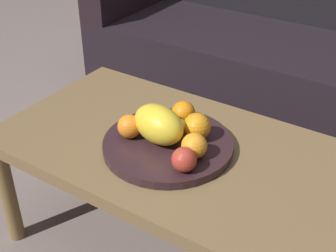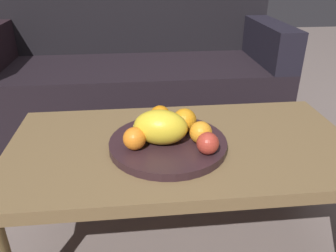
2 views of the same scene
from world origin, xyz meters
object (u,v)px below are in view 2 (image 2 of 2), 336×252
at_px(orange_right, 160,116).
at_px(apple_front, 208,143).
at_px(couch, 135,75).
at_px(banana_bunch, 159,127).
at_px(orange_left, 185,120).
at_px(coffee_table, 182,155).
at_px(fruit_bowl, 168,144).
at_px(orange_back, 201,132).
at_px(melon_large_front, 161,127).
at_px(orange_front, 134,139).

bearing_deg(orange_right, apple_front, -57.95).
relative_size(couch, apple_front, 25.99).
distance_m(couch, banana_bunch, 1.05).
bearing_deg(orange_left, banana_bunch, -165.16).
xyz_separation_m(coffee_table, fruit_bowl, (-0.05, -0.02, 0.06)).
distance_m(coffee_table, orange_left, 0.11).
bearing_deg(apple_front, fruit_bowl, 140.46).
xyz_separation_m(couch, orange_back, (0.19, -1.09, 0.17)).
xyz_separation_m(couch, orange_right, (0.08, -0.96, 0.17)).
height_order(melon_large_front, orange_front, melon_large_front).
relative_size(orange_back, apple_front, 1.06).
height_order(couch, banana_bunch, couch).
relative_size(orange_right, orange_back, 1.01).
bearing_deg(orange_right, coffee_table, -51.73).
xyz_separation_m(coffee_table, couch, (-0.14, 1.04, -0.06)).
distance_m(coffee_table, orange_right, 0.15).
bearing_deg(melon_large_front, apple_front, -30.56).
xyz_separation_m(orange_right, apple_front, (0.12, -0.19, -0.00)).
relative_size(coffee_table, orange_left, 14.24).
xyz_separation_m(couch, orange_front, (-0.01, -1.11, 0.17)).
distance_m(coffee_table, fruit_bowl, 0.08).
distance_m(orange_front, banana_bunch, 0.11).
bearing_deg(couch, orange_left, -81.45).
bearing_deg(coffee_table, couch, 97.73).
height_order(orange_right, apple_front, orange_right).
height_order(fruit_bowl, apple_front, apple_front).
bearing_deg(coffee_table, orange_right, 128.27).
xyz_separation_m(fruit_bowl, banana_bunch, (-0.02, 0.03, 0.04)).
height_order(couch, fruit_bowl, couch).
bearing_deg(couch, apple_front, -80.26).
xyz_separation_m(couch, melon_large_front, (0.07, -1.08, 0.19)).
height_order(coffee_table, apple_front, apple_front).
bearing_deg(banana_bunch, orange_back, -25.16).
bearing_deg(orange_front, banana_bunch, 42.62).
relative_size(fruit_bowl, melon_large_front, 2.24).
xyz_separation_m(coffee_table, orange_left, (0.01, 0.03, 0.11)).
height_order(melon_large_front, banana_bunch, melon_large_front).
bearing_deg(melon_large_front, orange_right, 86.15).
xyz_separation_m(melon_large_front, orange_right, (0.01, 0.12, -0.02)).
height_order(couch, apple_front, couch).
distance_m(melon_large_front, orange_back, 0.12).
relative_size(coffee_table, orange_front, 16.36).
distance_m(fruit_bowl, orange_left, 0.10).
height_order(melon_large_front, orange_back, melon_large_front).
height_order(orange_right, banana_bunch, orange_right).
bearing_deg(orange_right, melon_large_front, -93.85).
bearing_deg(orange_front, orange_back, 4.59).
bearing_deg(melon_large_front, orange_left, 38.64).
bearing_deg(banana_bunch, coffee_table, -6.85).
height_order(couch, orange_front, couch).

